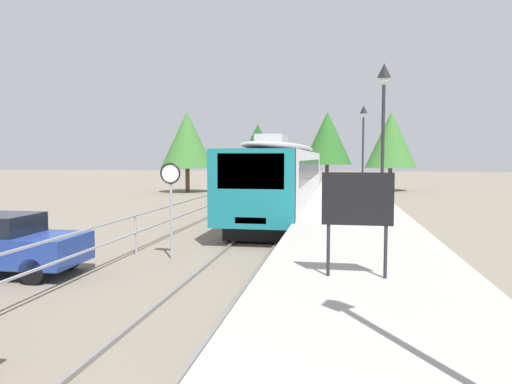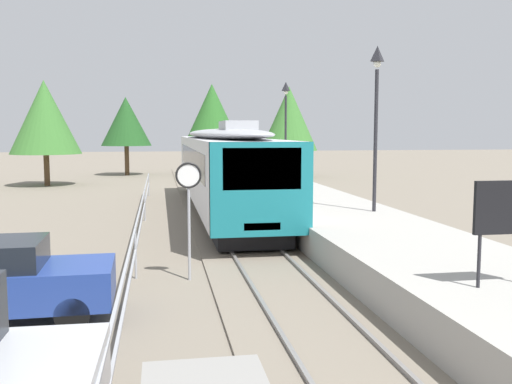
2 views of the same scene
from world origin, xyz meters
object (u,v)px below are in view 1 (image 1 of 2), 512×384
(platform_lamp_mid_platform, at_px, (383,110))
(speed_limit_sign, at_px, (171,186))
(platform_lamp_far_end, at_px, (363,131))
(parked_hatchback_blue, at_px, (1,243))
(platform_notice_board, at_px, (357,203))
(commuter_train, at_px, (285,173))

(platform_lamp_mid_platform, xyz_separation_m, speed_limit_sign, (-6.29, -4.38, -2.50))
(speed_limit_sign, bearing_deg, platform_lamp_far_end, 70.51)
(platform_lamp_mid_platform, xyz_separation_m, parked_hatchback_blue, (-9.91, -6.77, -3.83))
(platform_lamp_mid_platform, bearing_deg, speed_limit_sign, -145.15)
(platform_lamp_mid_platform, bearing_deg, parked_hatchback_blue, -145.63)
(platform_lamp_far_end, distance_m, parked_hatchback_blue, 22.79)
(speed_limit_sign, height_order, parked_hatchback_blue, speed_limit_sign)
(platform_lamp_mid_platform, bearing_deg, platform_notice_board, -97.67)
(platform_notice_board, distance_m, parked_hatchback_blue, 9.09)
(platform_lamp_far_end, bearing_deg, platform_notice_board, -93.11)
(platform_lamp_far_end, xyz_separation_m, speed_limit_sign, (-6.29, -17.77, -2.50))
(platform_lamp_far_end, relative_size, parked_hatchback_blue, 1.32)
(platform_lamp_mid_platform, bearing_deg, commuter_train, 122.39)
(commuter_train, bearing_deg, platform_notice_board, -79.12)
(commuter_train, bearing_deg, platform_lamp_far_end, 57.57)
(parked_hatchback_blue, bearing_deg, platform_notice_board, -14.79)
(parked_hatchback_blue, bearing_deg, speed_limit_sign, 33.51)
(commuter_train, bearing_deg, speed_limit_sign, -100.42)
(platform_lamp_far_end, height_order, platform_notice_board, platform_lamp_far_end)
(commuter_train, relative_size, speed_limit_sign, 6.84)
(commuter_train, relative_size, platform_lamp_mid_platform, 3.59)
(platform_lamp_mid_platform, relative_size, platform_lamp_far_end, 1.00)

